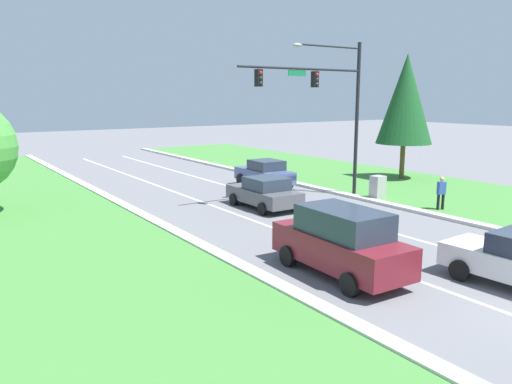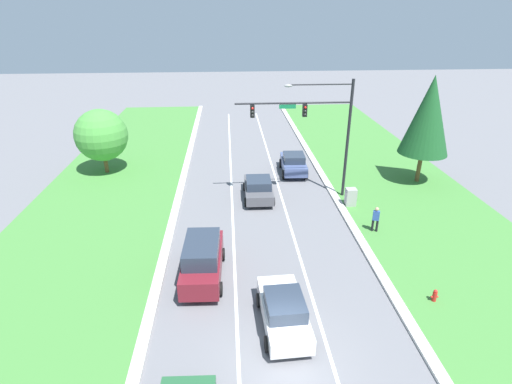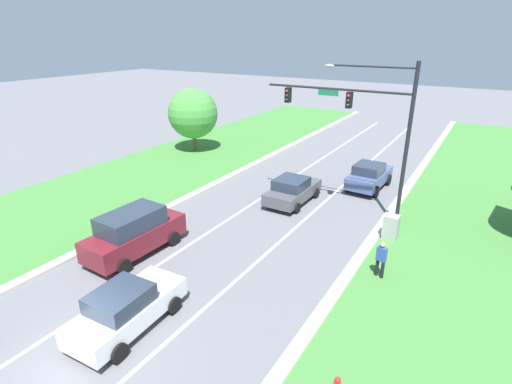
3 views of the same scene
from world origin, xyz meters
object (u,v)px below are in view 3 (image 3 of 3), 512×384
at_px(oak_near_left_tree, 193,114).
at_px(white_sedan, 126,308).
at_px(traffic_signal_mast, 365,118).
at_px(graphite_sedan, 292,190).
at_px(slate_blue_sedan, 369,176).
at_px(pedestrian, 381,258).
at_px(utility_cabinet, 391,228).
at_px(burgundy_suv, 134,232).

bearing_deg(oak_near_left_tree, white_sedan, -56.66).
relative_size(traffic_signal_mast, graphite_sedan, 1.95).
bearing_deg(slate_blue_sedan, pedestrian, -68.71).
bearing_deg(traffic_signal_mast, utility_cabinet, -36.26).
xyz_separation_m(white_sedan, burgundy_suv, (-3.58, 3.73, 0.26)).
bearing_deg(slate_blue_sedan, oak_near_left_tree, 178.20).
relative_size(graphite_sedan, utility_cabinet, 3.28).
distance_m(white_sedan, graphite_sedan, 12.88).
distance_m(white_sedan, pedestrian, 10.00).
height_order(traffic_signal_mast, graphite_sedan, traffic_signal_mast).
relative_size(traffic_signal_mast, slate_blue_sedan, 1.95).
distance_m(slate_blue_sedan, oak_near_left_tree, 15.69).
xyz_separation_m(white_sedan, utility_cabinet, (6.15, 11.12, -0.16)).
bearing_deg(white_sedan, graphite_sedan, 87.74).
distance_m(white_sedan, slate_blue_sedan, 17.80).
xyz_separation_m(white_sedan, graphite_sedan, (-0.07, 12.88, -0.03)).
bearing_deg(utility_cabinet, oak_near_left_tree, 157.75).
xyz_separation_m(traffic_signal_mast, utility_cabinet, (2.25, -1.65, -4.88)).
bearing_deg(traffic_signal_mast, slate_blue_sedan, 98.52).
bearing_deg(oak_near_left_tree, slate_blue_sedan, -4.23).
xyz_separation_m(traffic_signal_mast, white_sedan, (-3.90, -12.78, -4.73)).
distance_m(traffic_signal_mast, burgundy_suv, 12.55).
height_order(white_sedan, utility_cabinet, white_sedan).
bearing_deg(burgundy_suv, graphite_sedan, 71.11).
xyz_separation_m(graphite_sedan, utility_cabinet, (6.22, -1.76, -0.13)).
relative_size(white_sedan, utility_cabinet, 3.32).
xyz_separation_m(slate_blue_sedan, pedestrian, (3.42, -10.01, 0.06)).
bearing_deg(burgundy_suv, utility_cabinet, 39.30).
distance_m(traffic_signal_mast, white_sedan, 14.17).
xyz_separation_m(white_sedan, oak_near_left_tree, (-12.28, 18.66, 2.43)).
xyz_separation_m(pedestrian, oak_near_left_tree, (-18.89, 11.15, 2.30)).
bearing_deg(white_sedan, utility_cabinet, 58.47).
height_order(white_sedan, graphite_sedan, white_sedan).
xyz_separation_m(traffic_signal_mast, slate_blue_sedan, (-0.71, 4.74, -4.66)).
height_order(graphite_sedan, pedestrian, pedestrian).
relative_size(white_sedan, oak_near_left_tree, 0.81).
distance_m(traffic_signal_mast, pedestrian, 7.50).
bearing_deg(oak_near_left_tree, graphite_sedan, -25.34).
bearing_deg(pedestrian, white_sedan, 67.13).
relative_size(slate_blue_sedan, burgundy_suv, 0.88).
bearing_deg(pedestrian, traffic_signal_mast, -44.32).
bearing_deg(graphite_sedan, traffic_signal_mast, -0.90).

